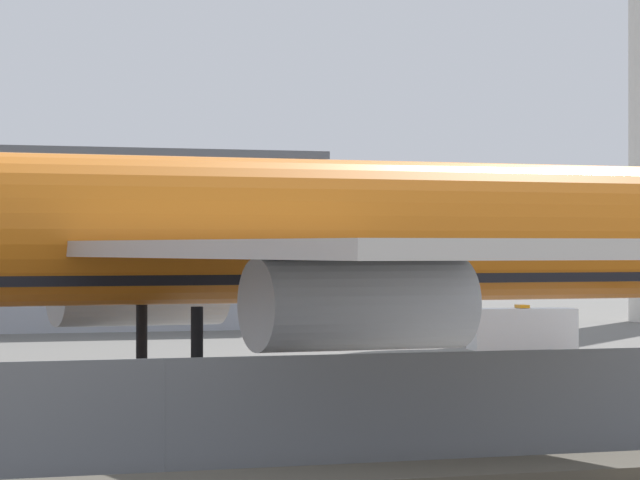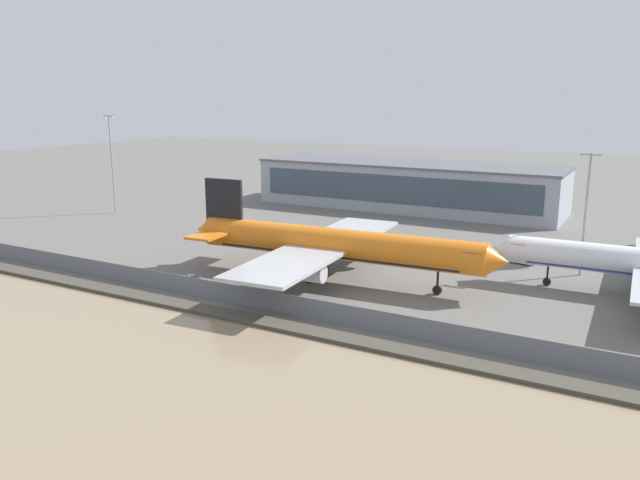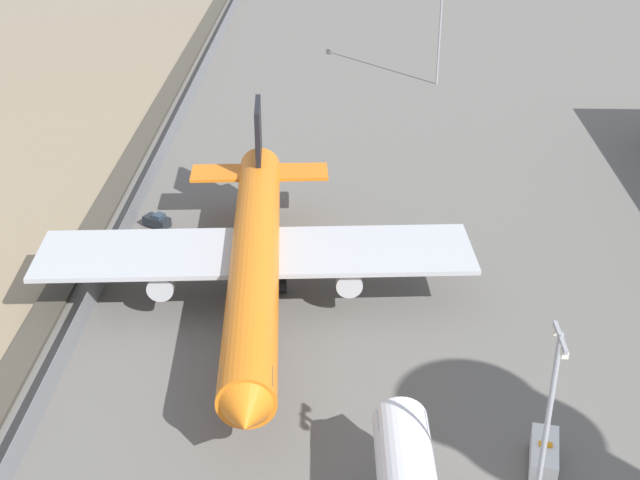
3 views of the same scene
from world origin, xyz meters
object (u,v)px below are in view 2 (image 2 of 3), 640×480
ops_van (520,256)px  apron_light_mast_apron_east (586,208)px  apron_light_mast_apron_west (112,159)px  baggage_tug (189,282)px  cargo_jet_orange (331,245)px

ops_van → apron_light_mast_apron_east: bearing=-16.9°
apron_light_mast_apron_west → baggage_tug: bearing=-34.3°
cargo_jet_orange → apron_light_mast_apron_east: apron_light_mast_apron_east is taller
ops_van → apron_light_mast_apron_west: 97.42m
baggage_tug → apron_light_mast_apron_east: (50.80, 35.26, 10.24)m
cargo_jet_orange → ops_van: size_ratio=9.44×
baggage_tug → ops_van: 55.93m
cargo_jet_orange → apron_light_mast_apron_east: 40.44m
cargo_jet_orange → apron_light_mast_apron_west: apron_light_mast_apron_west is taller
apron_light_mast_apron_west → apron_light_mast_apron_east: 106.84m
cargo_jet_orange → baggage_tug: size_ratio=14.57×
cargo_jet_orange → baggage_tug: cargo_jet_orange is taller
baggage_tug → ops_van: (40.72, 38.33, 0.47)m
ops_van → apron_light_mast_apron_east: size_ratio=0.28×
ops_van → apron_light_mast_apron_east: 14.37m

